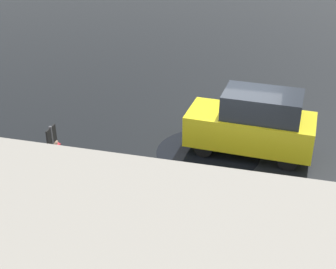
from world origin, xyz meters
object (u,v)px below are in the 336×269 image
Objects in this scene: sign_post at (54,156)px; moving_hatchback at (253,123)px; fire_hydrant at (95,167)px; pedestrian at (56,156)px.

moving_hatchback is at bearing -136.91° from sign_post.
pedestrian reaches higher than fire_hydrant.
moving_hatchback is 5.02m from fire_hydrant.
moving_hatchback reaches higher than fire_hydrant.
moving_hatchback is 4.98× the size of fire_hydrant.
fire_hydrant is 0.66× the size of pedestrian.
pedestrian is (1.16, 0.11, 0.28)m from fire_hydrant.
fire_hydrant is 1.96m from sign_post.
fire_hydrant is 0.33× the size of sign_post.
pedestrian is 0.51× the size of sign_post.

